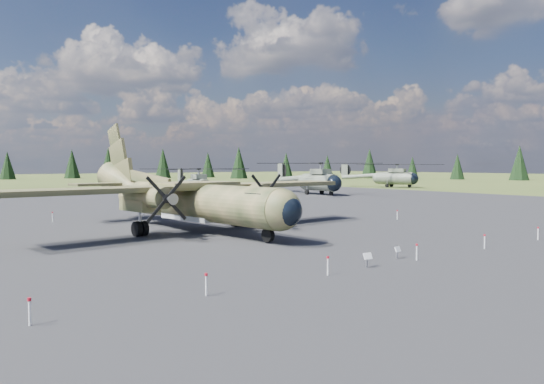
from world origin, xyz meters
TOP-DOWN VIEW (x-y plane):
  - ground at (0.00, 0.00)m, footprint 500.00×500.00m
  - apron at (0.00, 10.00)m, footprint 120.00×120.00m
  - transport_plane at (-1.49, 4.24)m, footprint 27.05×24.46m
  - helicopter_near at (16.94, 36.70)m, footprint 19.77×21.04m
  - helicopter_mid at (36.29, 32.61)m, footprint 22.25×24.71m
  - helicopter_far at (66.79, 43.24)m, footprint 25.13×25.13m
  - info_placard_left at (-1.31, -13.28)m, footprint 0.47×0.24m
  - info_placard_right at (1.66, -12.56)m, footprint 0.42×0.22m
  - barrier_fence at (-0.46, -0.08)m, footprint 33.12×29.62m
  - treeline at (-0.38, 5.69)m, footprint 320.16×321.87m

SIDE VIEW (x-z plane):
  - ground at x=0.00m, z-range 0.00..0.00m
  - apron at x=0.00m, z-range -0.02..0.02m
  - info_placard_right at x=1.66m, z-range 0.10..0.74m
  - info_placard_left at x=-1.31m, z-range 0.12..0.82m
  - barrier_fence at x=-0.46m, z-range 0.08..0.93m
  - transport_plane at x=-1.49m, z-range -1.89..7.01m
  - helicopter_near at x=16.94m, z-range 0.89..5.17m
  - helicopter_far at x=66.79m, z-range 1.03..5.93m
  - helicopter_mid at x=36.29m, z-range 1.07..6.19m
  - treeline at x=-0.38m, z-range -0.71..10.26m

